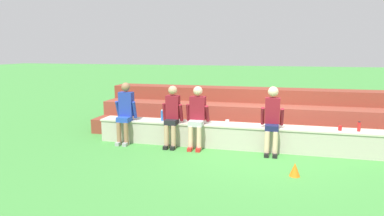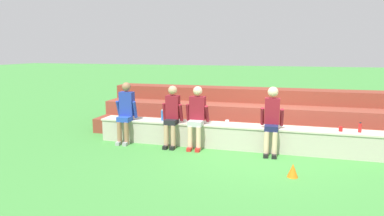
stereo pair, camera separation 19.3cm
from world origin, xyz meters
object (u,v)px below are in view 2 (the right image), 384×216
object	(u,v)px
person_far_left	(126,110)
water_bottle_center_gap	(163,115)
person_left_of_center	(172,114)
person_center	(197,115)
plastic_cup_right_end	(341,129)
water_bottle_mid_right	(360,128)
sports_cone	(293,170)
plastic_cup_middle	(227,122)
person_right_of_center	(272,118)

from	to	relation	value
person_far_left	water_bottle_center_gap	xyz separation A→B (m)	(0.88, 0.22, -0.12)
person_far_left	person_left_of_center	distance (m)	1.21
person_center	person_far_left	bearing A→B (deg)	-179.67
person_left_of_center	plastic_cup_right_end	world-z (taller)	person_left_of_center
person_far_left	water_bottle_mid_right	world-z (taller)	person_far_left
water_bottle_center_gap	plastic_cup_right_end	distance (m)	4.06
person_center	sports_cone	bearing A→B (deg)	-31.42
plastic_cup_middle	person_right_of_center	bearing A→B (deg)	-11.32
plastic_cup_middle	water_bottle_mid_right	bearing A→B (deg)	-0.06
person_left_of_center	person_center	world-z (taller)	person_left_of_center
person_left_of_center	water_bottle_center_gap	world-z (taller)	person_left_of_center
person_left_of_center	sports_cone	world-z (taller)	person_left_of_center
person_far_left	person_right_of_center	bearing A→B (deg)	-0.05
person_center	person_left_of_center	bearing A→B (deg)	-175.89
water_bottle_mid_right	person_far_left	bearing A→B (deg)	-177.87
water_bottle_mid_right	person_center	bearing A→B (deg)	-176.96
plastic_cup_middle	water_bottle_center_gap	bearing A→B (deg)	179.14
person_left_of_center	plastic_cup_middle	size ratio (longest dim) A/B	13.89
person_center	sports_cone	size ratio (longest dim) A/B	5.78
person_far_left	person_right_of_center	xyz separation A→B (m)	(3.50, -0.00, -0.00)
person_far_left	plastic_cup_right_end	world-z (taller)	person_far_left
plastic_cup_right_end	plastic_cup_middle	bearing A→B (deg)	179.75
plastic_cup_middle	plastic_cup_right_end	size ratio (longest dim) A/B	1.02
water_bottle_center_gap	person_left_of_center	bearing A→B (deg)	-38.02
person_center	plastic_cup_right_end	xyz separation A→B (m)	(3.14, 0.18, -0.18)
water_bottle_mid_right	water_bottle_center_gap	bearing A→B (deg)	179.65
water_bottle_center_gap	sports_cone	bearing A→B (deg)	-26.43
person_far_left	plastic_cup_middle	xyz separation A→B (m)	(2.49, 0.20, -0.20)
person_center	water_bottle_center_gap	xyz separation A→B (m)	(-0.92, 0.21, -0.10)
person_center	person_right_of_center	distance (m)	1.70
water_bottle_mid_right	person_right_of_center	bearing A→B (deg)	-173.70
person_center	plastic_cup_middle	size ratio (longest dim) A/B	13.85
person_far_left	water_bottle_mid_right	distance (m)	5.32
person_left_of_center	person_center	distance (m)	0.60
water_bottle_mid_right	plastic_cup_right_end	size ratio (longest dim) A/B	2.11
person_left_of_center	sports_cone	distance (m)	3.09
person_center	water_bottle_mid_right	xyz separation A→B (m)	(3.52, 0.19, -0.13)
sports_cone	water_bottle_center_gap	bearing A→B (deg)	153.57
sports_cone	person_left_of_center	bearing A→B (deg)	155.16
water_bottle_center_gap	plastic_cup_middle	bearing A→B (deg)	-0.86
person_far_left	person_left_of_center	size ratio (longest dim) A/B	1.03
person_right_of_center	water_bottle_mid_right	bearing A→B (deg)	6.30
person_far_left	plastic_cup_right_end	distance (m)	4.95
person_center	water_bottle_mid_right	bearing A→B (deg)	3.04
water_bottle_center_gap	sports_cone	world-z (taller)	water_bottle_center_gap
person_left_of_center	plastic_cup_right_end	size ratio (longest dim) A/B	14.20
person_right_of_center	sports_cone	xyz separation A→B (m)	(0.44, -1.30, -0.69)
plastic_cup_right_end	person_center	bearing A→B (deg)	-176.74
person_far_left	sports_cone	xyz separation A→B (m)	(3.95, -1.30, -0.69)
person_right_of_center	water_bottle_mid_right	world-z (taller)	person_right_of_center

